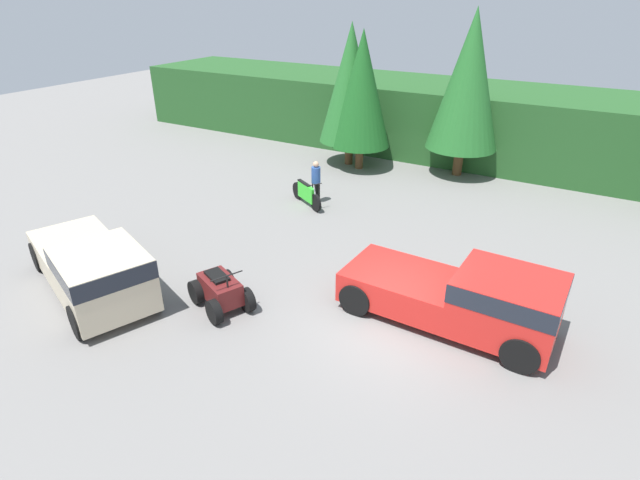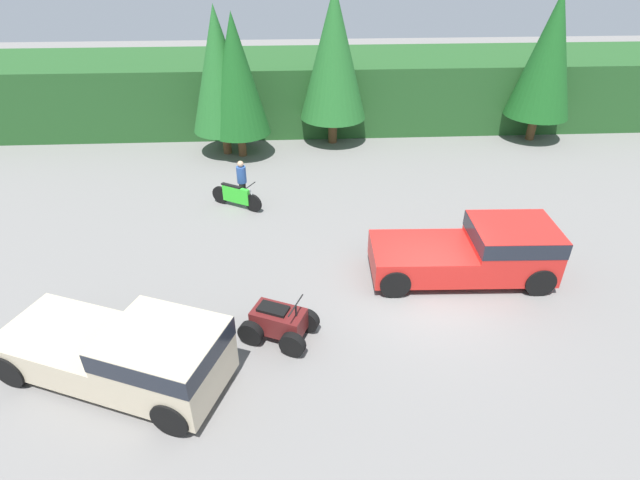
# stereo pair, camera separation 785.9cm
# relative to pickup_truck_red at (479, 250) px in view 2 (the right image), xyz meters

# --- Properties ---
(ground_plane) EXTENTS (80.00, 80.00, 0.00)m
(ground_plane) POSITION_rel_pickup_truck_red_xyz_m (-1.77, -0.90, -0.95)
(ground_plane) COLOR slate
(hillside_backdrop) EXTENTS (44.00, 6.00, 3.47)m
(hillside_backdrop) POSITION_rel_pickup_truck_red_xyz_m (-1.77, 15.10, 0.78)
(hillside_backdrop) COLOR #235123
(hillside_backdrop) RESTS_ON ground_plane
(tree_left) EXTENTS (2.91, 2.91, 6.62)m
(tree_left) POSITION_rel_pickup_truck_red_xyz_m (-8.75, 10.53, 2.94)
(tree_left) COLOR brown
(tree_left) RESTS_ON ground_plane
(tree_mid_left) EXTENTS (2.81, 2.81, 6.38)m
(tree_mid_left) POSITION_rel_pickup_truck_red_xyz_m (-8.01, 10.19, 2.80)
(tree_mid_left) COLOR brown
(tree_mid_left) RESTS_ON ground_plane
(tree_mid_right) EXTENTS (3.21, 3.21, 7.29)m
(tree_mid_right) POSITION_rel_pickup_truck_red_xyz_m (-3.58, 11.67, 3.33)
(tree_mid_right) COLOR brown
(tree_mid_right) RESTS_ON ground_plane
(tree_right) EXTENTS (3.11, 3.11, 7.06)m
(tree_right) POSITION_rel_pickup_truck_red_xyz_m (6.61, 11.52, 3.20)
(tree_right) COLOR brown
(tree_right) RESTS_ON ground_plane
(pickup_truck_red) EXTENTS (5.54, 2.37, 1.78)m
(pickup_truck_red) POSITION_rel_pickup_truck_red_xyz_m (0.00, 0.00, 0.00)
(pickup_truck_red) COLOR red
(pickup_truck_red) RESTS_ON ground_plane
(pickup_truck_second) EXTENTS (5.93, 3.97, 1.78)m
(pickup_truck_second) POSITION_rel_pickup_truck_red_xyz_m (-9.49, -3.78, 0.00)
(pickup_truck_second) COLOR beige
(pickup_truck_second) RESTS_ON ground_plane
(dirt_bike) EXTENTS (1.99, 1.23, 1.12)m
(dirt_bike) POSITION_rel_pickup_truck_red_xyz_m (-7.83, 4.95, -0.48)
(dirt_bike) COLOR black
(dirt_bike) RESTS_ON ground_plane
(quad_atv) EXTENTS (2.18, 1.84, 1.24)m
(quad_atv) POSITION_rel_pickup_truck_red_xyz_m (-6.09, -2.43, -0.46)
(quad_atv) COLOR black
(quad_atv) RESTS_ON ground_plane
(rider_person) EXTENTS (0.46, 0.46, 1.77)m
(rider_person) POSITION_rel_pickup_truck_red_xyz_m (-7.61, 5.34, 0.01)
(rider_person) COLOR black
(rider_person) RESTS_ON ground_plane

